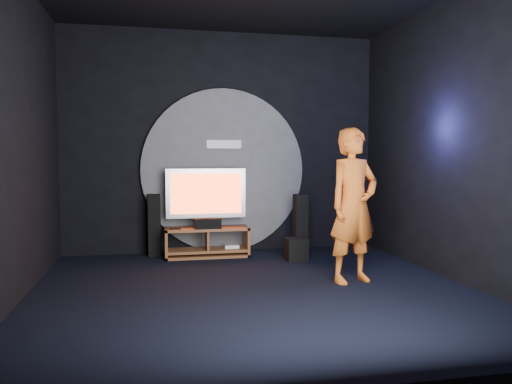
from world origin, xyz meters
TOP-DOWN VIEW (x-y plane):
  - floor at (0.00, 0.00)m, footprint 5.00×5.00m
  - back_wall at (0.00, 2.50)m, footprint 5.00×0.04m
  - front_wall at (0.00, -2.50)m, footprint 5.00×0.04m
  - left_wall at (-2.50, 0.00)m, footprint 0.04×5.00m
  - right_wall at (2.50, 0.00)m, footprint 0.04×5.00m
  - wall_disc_panel at (0.00, 2.44)m, footprint 2.60×0.11m
  - media_console at (-0.31, 2.05)m, footprint 1.27×0.45m
  - tv at (-0.32, 2.12)m, footprint 1.21×0.22m
  - center_speaker at (-0.32, 1.92)m, footprint 0.40×0.15m
  - remote at (-0.80, 1.93)m, footprint 0.18×0.05m
  - tower_speaker_left at (-1.10, 2.27)m, footprint 0.19×0.21m
  - tower_speaker_right at (1.09, 1.80)m, footprint 0.19×0.21m
  - subwoofer at (0.94, 1.50)m, footprint 0.30×0.30m
  - player at (1.26, 0.15)m, footprint 0.78×0.63m

SIDE VIEW (x-z plane):
  - floor at x=0.00m, z-range 0.00..0.00m
  - subwoofer at x=0.94m, z-range 0.00..0.33m
  - media_console at x=-0.31m, z-range -0.03..0.42m
  - remote at x=-0.80m, z-range 0.45..0.47m
  - tower_speaker_left at x=-1.10m, z-range 0.00..0.95m
  - tower_speaker_right at x=1.09m, z-range 0.00..0.95m
  - center_speaker at x=-0.32m, z-range 0.45..0.60m
  - player at x=1.26m, z-range 0.00..1.87m
  - tv at x=-0.32m, z-range 0.49..1.38m
  - wall_disc_panel at x=0.00m, z-range 0.00..2.60m
  - back_wall at x=0.00m, z-range 0.00..3.50m
  - front_wall at x=0.00m, z-range 0.00..3.50m
  - left_wall at x=-2.50m, z-range 0.00..3.50m
  - right_wall at x=2.50m, z-range 0.00..3.50m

